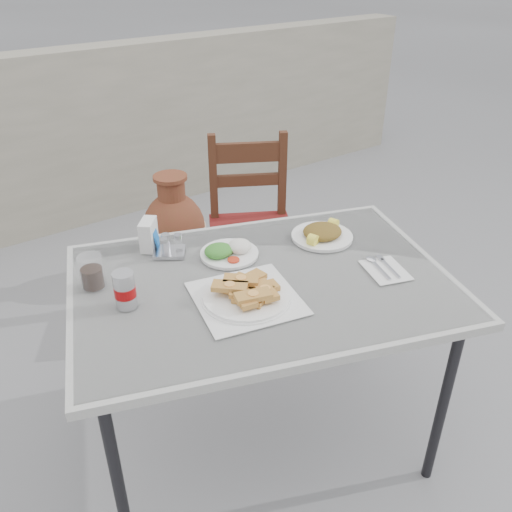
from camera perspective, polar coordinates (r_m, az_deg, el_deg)
ground at (r=2.46m, az=4.55°, el=-17.63°), size 80.00×80.00×0.00m
cafe_table at (r=1.92m, az=0.66°, el=-3.86°), size 1.53×1.26×0.80m
pide_plate at (r=1.77m, az=-1.03°, el=-3.69°), size 0.39×0.39×0.07m
salad_rice_plate at (r=2.02m, az=-2.90°, el=0.56°), size 0.22×0.22×0.05m
salad_chopped_plate at (r=2.15m, az=6.99°, el=2.38°), size 0.24×0.24×0.05m
soda_can at (r=1.77m, az=-13.64°, el=-3.47°), size 0.07×0.07×0.13m
cola_glass at (r=1.91m, az=-16.90°, el=-1.77°), size 0.08×0.08×0.12m
napkin_holder at (r=2.08m, az=-11.24°, el=2.22°), size 0.10×0.11×0.12m
condiment_caddy at (r=2.05m, az=-9.10°, el=0.88°), size 0.15×0.14×0.08m
cutlery_napkin at (r=2.00m, az=13.24°, el=-1.23°), size 0.18×0.20×0.01m
chair at (r=2.86m, az=-0.52°, el=2.98°), size 0.58×0.58×0.97m
terracotta_urn at (r=3.28m, az=-8.56°, el=2.65°), size 0.38×0.38×0.66m
back_wall at (r=4.07m, az=-18.35°, el=11.57°), size 6.00×0.25×1.20m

